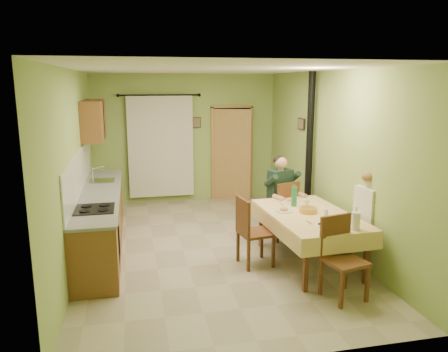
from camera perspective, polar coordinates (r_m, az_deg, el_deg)
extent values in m
cube|color=tan|center=(7.14, -1.82, -9.32)|extent=(4.00, 6.00, 0.01)
cube|color=#92B15A|center=(9.69, -5.06, 4.89)|extent=(4.00, 0.04, 2.80)
cube|color=#92B15A|center=(3.92, 5.96, -5.85)|extent=(4.00, 0.04, 2.80)
cube|color=#92B15A|center=(6.70, -18.97, 1.07)|extent=(0.04, 6.00, 2.80)
cube|color=#92B15A|center=(7.37, 13.60, 2.34)|extent=(0.04, 6.00, 2.80)
cube|color=white|center=(6.65, -1.98, 13.76)|extent=(4.00, 6.00, 0.04)
cube|color=brown|center=(7.29, -15.75, -5.66)|extent=(0.60, 3.60, 0.88)
cube|color=gray|center=(7.17, -15.96, -2.15)|extent=(0.64, 3.64, 0.04)
cube|color=white|center=(7.12, -18.40, 0.34)|extent=(0.02, 3.60, 0.66)
cube|color=silver|center=(7.94, -15.61, -0.65)|extent=(0.42, 0.42, 0.03)
cube|color=black|center=(6.20, -16.54, -4.15)|extent=(0.52, 0.56, 0.02)
cube|color=black|center=(6.32, -13.59, -8.18)|extent=(0.01, 0.55, 0.55)
cube|color=brown|center=(8.29, -16.66, 7.05)|extent=(0.35, 1.40, 0.70)
cylinder|color=black|center=(9.45, -8.45, 10.41)|extent=(1.70, 0.04, 0.04)
cube|color=silver|center=(9.56, -8.25, 3.81)|extent=(1.40, 0.06, 2.20)
cube|color=black|center=(9.91, 1.03, 2.93)|extent=(0.84, 0.03, 2.06)
cube|color=#AD8148|center=(9.80, -1.52, 2.83)|extent=(0.06, 0.06, 2.12)
cube|color=#AD8148|center=(10.01, 3.56, 3.00)|extent=(0.06, 0.06, 2.12)
cube|color=#AD8148|center=(9.78, 1.07, 9.06)|extent=(0.96, 0.06, 0.06)
cube|color=#AD8148|center=(9.77, 1.10, 2.74)|extent=(0.79, 0.29, 2.04)
cube|color=#E5BF7A|center=(6.43, 11.10, -4.99)|extent=(1.23, 1.95, 0.04)
cube|color=#E5BF7A|center=(5.68, 15.30, -8.69)|extent=(1.13, 0.08, 0.22)
cube|color=#E5BF7A|center=(7.29, 7.78, -3.75)|extent=(1.13, 0.08, 0.22)
cube|color=#E5BF7A|center=(6.25, 6.39, -6.42)|extent=(0.12, 1.89, 0.22)
cube|color=#E5BF7A|center=(6.73, 15.39, -5.43)|extent=(0.12, 1.89, 0.22)
cylinder|color=white|center=(6.98, 8.65, -3.29)|extent=(0.25, 0.25, 0.02)
ellipsoid|color=#CC7233|center=(6.98, 8.66, -3.13)|extent=(0.12, 0.12, 0.05)
cylinder|color=white|center=(5.92, 13.32, -6.30)|extent=(0.25, 0.25, 0.02)
ellipsoid|color=#CC7233|center=(5.92, 13.33, -6.11)|extent=(0.12, 0.12, 0.05)
cylinder|color=white|center=(6.22, 14.69, -5.48)|extent=(0.25, 0.25, 0.02)
ellipsoid|color=#CC7233|center=(6.22, 14.70, -5.29)|extent=(0.12, 0.12, 0.05)
cylinder|color=white|center=(6.47, 7.83, -4.52)|extent=(0.25, 0.25, 0.02)
ellipsoid|color=#CC7233|center=(6.46, 7.83, -4.34)|extent=(0.12, 0.12, 0.05)
cylinder|color=gold|center=(6.46, 10.93, -4.36)|extent=(0.26, 0.26, 0.08)
cylinder|color=white|center=(5.96, 13.45, -6.18)|extent=(0.28, 0.28, 0.02)
cube|color=tan|center=(5.96, 13.33, -5.96)|extent=(0.06, 0.07, 0.03)
cube|color=tan|center=(6.00, 13.17, -5.86)|extent=(0.07, 0.05, 0.03)
cube|color=tan|center=(5.97, 13.16, -5.94)|extent=(0.06, 0.07, 0.03)
cube|color=tan|center=(5.97, 13.46, -5.95)|extent=(0.07, 0.07, 0.03)
cube|color=tan|center=(5.96, 13.77, -6.00)|extent=(0.07, 0.07, 0.03)
cylinder|color=silver|center=(6.36, 13.16, -4.63)|extent=(0.07, 0.07, 0.10)
cylinder|color=silver|center=(6.75, 10.80, -3.54)|extent=(0.07, 0.07, 0.10)
cylinder|color=white|center=(5.85, 16.84, -5.60)|extent=(0.11, 0.11, 0.22)
cylinder|color=silver|center=(5.84, 16.85, -5.32)|extent=(0.02, 0.02, 0.30)
cube|color=#5A3118|center=(7.49, 7.39, -4.50)|extent=(0.55, 0.55, 0.04)
cube|color=#5A3118|center=(7.26, 8.40, -2.82)|extent=(0.43, 0.17, 0.51)
cube|color=#5A3118|center=(5.59, 15.51, -10.73)|extent=(0.54, 0.54, 0.04)
cube|color=#5A3118|center=(5.63, 14.31, -7.44)|extent=(0.45, 0.14, 0.52)
cube|color=#5A3118|center=(6.59, 18.31, -7.35)|extent=(0.43, 0.43, 0.04)
cube|color=#5A3118|center=(6.63, 19.60, -5.18)|extent=(0.09, 0.38, 0.43)
cube|color=#5A3118|center=(6.37, 4.15, -7.44)|extent=(0.51, 0.51, 0.04)
cube|color=#5A3118|center=(6.20, 2.47, -5.27)|extent=(0.11, 0.45, 0.51)
cube|color=#192D23|center=(7.39, 7.87, -4.09)|extent=(0.46, 0.49, 0.16)
cube|color=#192D23|center=(7.40, 7.34, -1.25)|extent=(0.45, 0.33, 0.54)
sphere|color=tan|center=(7.32, 7.47, 1.71)|extent=(0.21, 0.21, 0.21)
ellipsoid|color=black|center=(7.34, 7.29, 2.07)|extent=(0.21, 0.21, 0.16)
cube|color=silver|center=(6.63, 19.04, -6.56)|extent=(0.45, 0.41, 0.16)
cube|color=silver|center=(6.45, 18.35, -3.78)|extent=(0.28, 0.43, 0.54)
sphere|color=tan|center=(6.36, 18.66, -0.38)|extent=(0.21, 0.21, 0.21)
ellipsoid|color=olive|center=(6.33, 18.40, -0.06)|extent=(0.21, 0.21, 0.16)
cylinder|color=black|center=(7.87, 11.07, 3.05)|extent=(0.12, 0.12, 2.80)
cylinder|color=black|center=(8.15, 10.71, -5.66)|extent=(0.24, 0.24, 0.30)
cube|color=black|center=(9.66, -3.60, 6.98)|extent=(0.19, 0.03, 0.23)
cube|color=brown|center=(8.39, 10.03, 6.74)|extent=(0.03, 0.31, 0.21)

